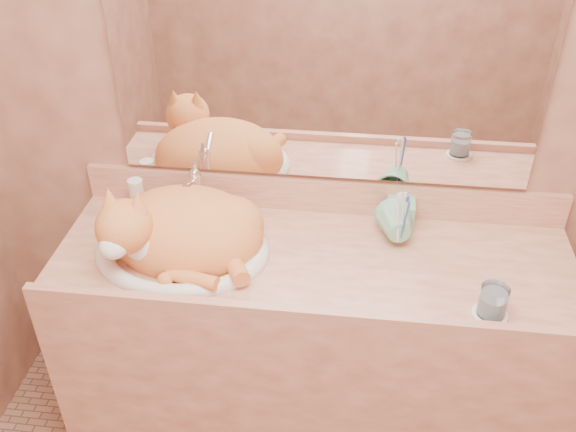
# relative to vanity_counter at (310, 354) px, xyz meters

# --- Properties ---
(wall_back) EXTENTS (2.40, 0.02, 2.50)m
(wall_back) POSITION_rel_vanity_counter_xyz_m (0.00, 0.28, 0.82)
(wall_back) COLOR brown
(wall_back) RESTS_ON ground
(vanity_counter) EXTENTS (1.60, 0.55, 0.85)m
(vanity_counter) POSITION_rel_vanity_counter_xyz_m (0.00, 0.00, 0.00)
(vanity_counter) COLOR #A35F49
(vanity_counter) RESTS_ON floor
(mirror) EXTENTS (1.30, 0.02, 0.80)m
(mirror) POSITION_rel_vanity_counter_xyz_m (0.00, 0.26, 0.97)
(mirror) COLOR white
(mirror) RESTS_ON wall_back
(sink_basin) EXTENTS (0.62, 0.56, 0.16)m
(sink_basin) POSITION_rel_vanity_counter_xyz_m (-0.40, -0.02, 0.51)
(sink_basin) COLOR white
(sink_basin) RESTS_ON vanity_counter
(faucet) EXTENTS (0.09, 0.14, 0.19)m
(faucet) POSITION_rel_vanity_counter_xyz_m (-0.40, 0.18, 0.52)
(faucet) COLOR white
(faucet) RESTS_ON vanity_counter
(cat) EXTENTS (0.50, 0.42, 0.26)m
(cat) POSITION_rel_vanity_counter_xyz_m (-0.41, -0.01, 0.51)
(cat) COLOR orange
(cat) RESTS_ON sink_basin
(soap_dispenser) EXTENTS (0.09, 0.10, 0.20)m
(soap_dispenser) POSITION_rel_vanity_counter_xyz_m (0.26, 0.17, 0.53)
(soap_dispenser) COLOR #76BD94
(soap_dispenser) RESTS_ON vanity_counter
(toothbrush_cup) EXTENTS (0.14, 0.14, 0.11)m
(toothbrush_cup) POSITION_rel_vanity_counter_xyz_m (0.26, 0.07, 0.48)
(toothbrush_cup) COLOR #76BD94
(toothbrush_cup) RESTS_ON vanity_counter
(toothbrushes) EXTENTS (0.03, 0.03, 0.21)m
(toothbrushes) POSITION_rel_vanity_counter_xyz_m (0.26, 0.07, 0.55)
(toothbrushes) COLOR white
(toothbrushes) RESTS_ON toothbrush_cup
(saucer) EXTENTS (0.10, 0.10, 0.01)m
(saucer) POSITION_rel_vanity_counter_xyz_m (0.50, -0.19, 0.43)
(saucer) COLOR white
(saucer) RESTS_ON vanity_counter
(water_glass) EXTENTS (0.08, 0.08, 0.09)m
(water_glass) POSITION_rel_vanity_counter_xyz_m (0.50, -0.19, 0.48)
(water_glass) COLOR silver
(water_glass) RESTS_ON saucer
(lotion_bottle) EXTENTS (0.05, 0.05, 0.12)m
(lotion_bottle) POSITION_rel_vanity_counter_xyz_m (-0.61, 0.19, 0.48)
(lotion_bottle) COLOR white
(lotion_bottle) RESTS_ON vanity_counter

